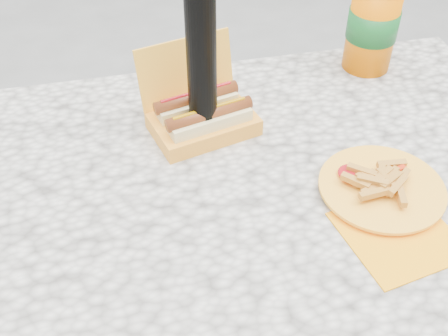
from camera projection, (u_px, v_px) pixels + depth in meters
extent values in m
cube|color=beige|center=(223.00, 208.00, 0.92)|extent=(1.20, 0.80, 0.05)
cylinder|color=black|center=(384.00, 196.00, 1.47)|extent=(0.07, 0.07, 0.70)
cube|color=#FFAB2A|center=(203.00, 124.00, 1.03)|extent=(0.21, 0.16, 0.03)
cube|color=#FFAB2A|center=(186.00, 70.00, 1.02)|extent=(0.18, 0.07, 0.12)
cube|color=beige|center=(210.00, 124.00, 0.99)|extent=(0.16, 0.08, 0.04)
cylinder|color=brown|center=(209.00, 114.00, 0.98)|extent=(0.16, 0.06, 0.02)
cylinder|color=#A96E01|center=(209.00, 109.00, 0.97)|extent=(0.14, 0.04, 0.01)
cube|color=beige|center=(197.00, 108.00, 1.03)|extent=(0.16, 0.08, 0.04)
cylinder|color=brown|center=(196.00, 97.00, 1.02)|extent=(0.16, 0.06, 0.02)
cylinder|color=#A61116|center=(196.00, 92.00, 1.01)|extent=(0.14, 0.04, 0.01)
cube|color=#FF9C0E|center=(398.00, 234.00, 0.85)|extent=(0.19, 0.19, 0.00)
cylinder|color=#FFAB2A|center=(381.00, 188.00, 0.91)|extent=(0.20, 0.20, 0.01)
cylinder|color=#FFAB2A|center=(382.00, 187.00, 0.91)|extent=(0.20, 0.20, 0.01)
cube|color=#BD882B|center=(373.00, 181.00, 0.89)|extent=(0.05, 0.04, 0.01)
cube|color=#BD882B|center=(368.00, 183.00, 0.90)|extent=(0.03, 0.05, 0.01)
cube|color=#BD882B|center=(387.00, 180.00, 0.89)|extent=(0.02, 0.05, 0.01)
cube|color=#BD882B|center=(388.00, 176.00, 0.90)|extent=(0.05, 0.04, 0.01)
cube|color=#BD882B|center=(392.00, 181.00, 0.89)|extent=(0.05, 0.04, 0.01)
cube|color=#BD882B|center=(401.00, 179.00, 0.90)|extent=(0.05, 0.04, 0.01)
cube|color=#BD882B|center=(401.00, 194.00, 0.87)|extent=(0.02, 0.05, 0.01)
cube|color=#BD882B|center=(376.00, 179.00, 0.90)|extent=(0.04, 0.04, 0.01)
cube|color=#BD882B|center=(362.00, 171.00, 0.91)|extent=(0.04, 0.04, 0.01)
cube|color=#BD882B|center=(397.00, 185.00, 0.88)|extent=(0.05, 0.04, 0.01)
cube|color=#BD882B|center=(356.00, 181.00, 0.89)|extent=(0.04, 0.04, 0.01)
cube|color=#BD882B|center=(378.00, 185.00, 0.89)|extent=(0.03, 0.05, 0.01)
cube|color=#BD882B|center=(381.00, 177.00, 0.90)|extent=(0.03, 0.05, 0.01)
cube|color=#BD882B|center=(373.00, 188.00, 0.89)|extent=(0.05, 0.03, 0.01)
cube|color=#BD882B|center=(374.00, 194.00, 0.87)|extent=(0.05, 0.02, 0.01)
cube|color=#BD882B|center=(382.00, 176.00, 0.90)|extent=(0.05, 0.04, 0.01)
cube|color=#BD882B|center=(374.00, 184.00, 0.90)|extent=(0.05, 0.03, 0.01)
cube|color=#BD882B|center=(384.00, 179.00, 0.90)|extent=(0.04, 0.04, 0.01)
cube|color=#BD882B|center=(392.00, 164.00, 0.93)|extent=(0.05, 0.02, 0.01)
cube|color=#BD882B|center=(373.00, 174.00, 0.91)|extent=(0.05, 0.01, 0.01)
ellipsoid|color=#A61116|center=(351.00, 173.00, 0.92)|extent=(0.04, 0.04, 0.01)
cube|color=red|center=(385.00, 175.00, 0.91)|extent=(0.08, 0.03, 0.00)
cylinder|color=#FF7400|center=(372.00, 26.00, 1.14)|extent=(0.10, 0.10, 0.19)
cylinder|color=#135E23|center=(373.00, 24.00, 1.14)|extent=(0.10, 0.10, 0.06)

